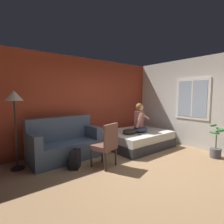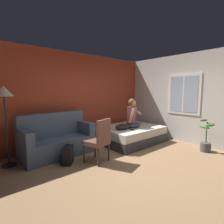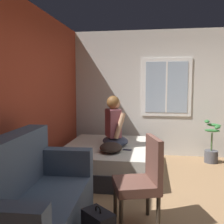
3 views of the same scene
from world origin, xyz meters
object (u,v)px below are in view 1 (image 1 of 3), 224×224
(cell_phone, at_px, (139,134))
(potted_plant, at_px, (216,146))
(person_seated, at_px, (140,120))
(bed, at_px, (137,139))
(throw_pillow, at_px, (130,131))
(side_chair, at_px, (106,143))
(backpack, at_px, (75,159))
(floor_lamp, at_px, (14,103))
(couch, at_px, (64,143))

(cell_phone, xyz_separation_m, potted_plant, (1.15, -1.57, -0.18))
(cell_phone, bearing_deg, person_seated, 49.50)
(bed, xyz_separation_m, throw_pillow, (-0.43, -0.12, 0.31))
(throw_pillow, distance_m, potted_plant, 2.24)
(side_chair, xyz_separation_m, potted_plant, (2.54, -1.27, -0.23))
(backpack, bearing_deg, floor_lamp, 144.25)
(side_chair, xyz_separation_m, floor_lamp, (-1.58, 1.10, 0.90))
(side_chair, bearing_deg, person_seated, 18.31)
(throw_pillow, height_order, potted_plant, potted_plant)
(backpack, height_order, floor_lamp, floor_lamp)
(couch, height_order, backpack, couch)
(person_seated, xyz_separation_m, backpack, (-2.25, -0.18, -0.64))
(side_chair, bearing_deg, throw_pillow, 23.67)
(bed, bearing_deg, side_chair, -158.29)
(couch, bearing_deg, bed, -10.49)
(person_seated, xyz_separation_m, potted_plant, (0.86, -1.82, -0.53))
(side_chair, distance_m, throw_pillow, 1.35)
(bed, relative_size, couch, 1.10)
(throw_pillow, relative_size, cell_phone, 3.33)
(couch, xyz_separation_m, floor_lamp, (-1.05, 0.03, 1.04))
(side_chair, xyz_separation_m, person_seated, (1.67, 0.55, 0.30))
(bed, relative_size, potted_plant, 2.24)
(potted_plant, bearing_deg, backpack, 152.18)
(couch, xyz_separation_m, person_seated, (2.20, -0.52, 0.44))
(throw_pillow, bearing_deg, couch, 163.32)
(bed, distance_m, cell_phone, 0.53)
(bed, bearing_deg, backpack, -172.72)
(bed, relative_size, side_chair, 1.94)
(couch, bearing_deg, floor_lamp, 178.59)
(side_chair, height_order, throw_pillow, side_chair)
(bed, xyz_separation_m, potted_plant, (0.87, -1.93, 0.07))
(throw_pillow, relative_size, potted_plant, 0.56)
(person_seated, distance_m, throw_pillow, 0.52)
(bed, distance_m, side_chair, 1.82)
(side_chair, distance_m, potted_plant, 2.84)
(side_chair, relative_size, throw_pillow, 2.04)
(throw_pillow, relative_size, floor_lamp, 0.28)
(floor_lamp, bearing_deg, potted_plant, -29.87)
(person_seated, relative_size, floor_lamp, 0.51)
(side_chair, bearing_deg, backpack, 146.83)
(couch, height_order, side_chair, couch)
(backpack, height_order, potted_plant, potted_plant)
(throw_pillow, xyz_separation_m, potted_plant, (1.30, -1.81, -0.25))
(bed, xyz_separation_m, couch, (-2.19, 0.41, 0.16))
(side_chair, xyz_separation_m, cell_phone, (1.38, 0.30, -0.05))
(cell_phone, distance_m, potted_plant, 1.95)
(couch, bearing_deg, potted_plant, -37.37)
(bed, height_order, cell_phone, cell_phone)
(floor_lamp, relative_size, potted_plant, 2.00)
(cell_phone, relative_size, floor_lamp, 0.08)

